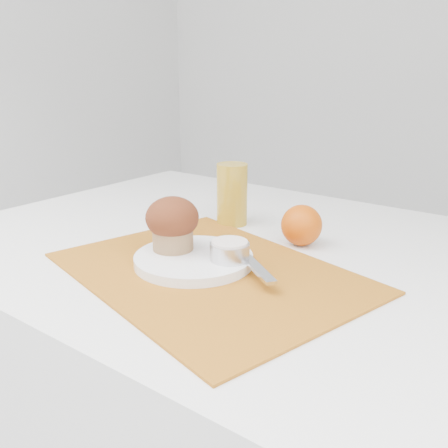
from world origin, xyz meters
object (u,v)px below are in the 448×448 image
Objects in this scene: table at (262,428)px; muffin at (172,223)px; plate at (194,259)px; orange at (301,225)px; juice_glass at (232,194)px.

muffin is at bearing -126.01° from table.
plate is at bearing -111.79° from table.
orange is at bearing 59.28° from table.
orange is at bearing 65.36° from plate.
table is 16.52× the size of orange.
muffin is (0.04, -0.22, 0.00)m from juice_glass.
muffin reaches higher than orange.
muffin is (-0.10, -0.13, 0.44)m from table.
table is 0.46m from juice_glass.
table is at bearing -120.72° from orange.
plate is 2.15× the size of muffin.
orange is 0.59× the size of juice_glass.
muffin reaches higher than plate.
plate is at bearing -114.64° from orange.
table is 0.41m from plate.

